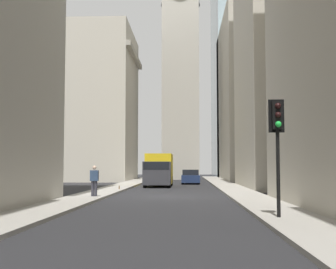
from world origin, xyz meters
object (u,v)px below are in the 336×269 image
(delivery_truck, at_px, (159,170))
(discarded_bottle, at_px, (119,188))
(traffic_light_foreground, at_px, (277,130))
(pedestrian, at_px, (94,180))
(sedan_navy, at_px, (190,177))

(delivery_truck, distance_m, discarded_bottle, 7.66)
(delivery_truck, height_order, traffic_light_foreground, traffic_light_foreground)
(discarded_bottle, bearing_deg, traffic_light_foreground, -155.82)
(pedestrian, bearing_deg, discarded_bottle, -1.61)
(traffic_light_foreground, height_order, discarded_bottle, traffic_light_foreground)
(traffic_light_foreground, distance_m, pedestrian, 12.76)
(sedan_navy, bearing_deg, pedestrian, 165.36)
(pedestrian, xyz_separation_m, discarded_bottle, (7.68, -0.22, -0.80))
(delivery_truck, distance_m, pedestrian, 15.09)
(sedan_navy, height_order, discarded_bottle, sedan_navy)
(pedestrian, bearing_deg, sedan_navy, -14.64)
(sedan_navy, height_order, traffic_light_foreground, traffic_light_foreground)
(pedestrian, bearing_deg, delivery_truck, -9.91)
(traffic_light_foreground, height_order, pedestrian, traffic_light_foreground)
(sedan_navy, bearing_deg, delivery_truck, 154.22)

